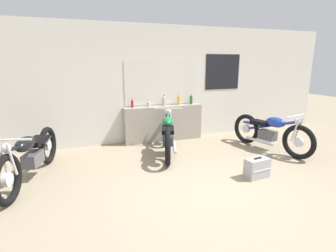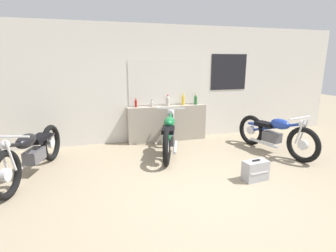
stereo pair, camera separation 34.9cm
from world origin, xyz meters
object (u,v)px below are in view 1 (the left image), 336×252
at_px(bottle_leftmost, 132,103).
at_px(motorcycle_blue, 270,132).
at_px(motorcycle_green, 168,134).
at_px(bottle_right_center, 179,99).
at_px(hard_case_silver, 257,168).
at_px(bottle_left_center, 148,104).
at_px(bottle_rightmost, 191,99).
at_px(motorcycle_black, 30,156).
at_px(bottle_center, 164,101).

distance_m(bottle_leftmost, motorcycle_blue, 3.21).
xyz_separation_m(bottle_leftmost, motorcycle_green, (0.54, -0.98, -0.55)).
bearing_deg(bottle_right_center, hard_case_silver, -82.75).
distance_m(bottle_leftmost, bottle_left_center, 0.39).
distance_m(bottle_right_center, hard_case_silver, 2.82).
xyz_separation_m(bottle_right_center, bottle_rightmost, (0.32, -0.04, -0.01)).
bearing_deg(hard_case_silver, motorcycle_green, 120.99).
height_order(motorcycle_black, hard_case_silver, motorcycle_black).
relative_size(bottle_left_center, motorcycle_black, 0.08).
relative_size(bottle_right_center, motorcycle_green, 0.15).
distance_m(bottle_rightmost, hard_case_silver, 2.76).
bearing_deg(bottle_center, bottle_left_center, -178.24).
xyz_separation_m(bottle_left_center, motorcycle_green, (0.15, -0.95, -0.53)).
height_order(bottle_leftmost, bottle_left_center, bottle_leftmost).
bearing_deg(bottle_left_center, bottle_rightmost, 0.52).
height_order(motorcycle_green, hard_case_silver, motorcycle_green).
bearing_deg(motorcycle_green, bottle_left_center, 99.18).
xyz_separation_m(bottle_leftmost, bottle_right_center, (1.20, 0.02, 0.03)).
distance_m(motorcycle_blue, hard_case_silver, 1.64).
bearing_deg(bottle_left_center, motorcycle_black, -150.34).
height_order(bottle_center, motorcycle_blue, bottle_center).
relative_size(motorcycle_green, hard_case_silver, 4.49).
distance_m(bottle_rightmost, motorcycle_green, 1.49).
xyz_separation_m(bottle_rightmost, motorcycle_black, (-3.57, -1.40, -0.57)).
xyz_separation_m(bottle_center, motorcycle_black, (-2.84, -1.40, -0.57)).
xyz_separation_m(bottle_rightmost, hard_case_silver, (0.02, -2.63, -0.83)).
relative_size(motorcycle_black, hard_case_silver, 4.96).
height_order(motorcycle_blue, hard_case_silver, motorcycle_blue).
bearing_deg(bottle_rightmost, motorcycle_blue, -51.54).
distance_m(bottle_leftmost, bottle_rightmost, 1.52).
relative_size(bottle_leftmost, motorcycle_blue, 0.11).
height_order(bottle_center, motorcycle_black, bottle_center).
relative_size(bottle_right_center, motorcycle_black, 0.13).
height_order(bottle_right_center, hard_case_silver, bottle_right_center).
bearing_deg(bottle_leftmost, motorcycle_blue, -29.70).
bearing_deg(bottle_left_center, motorcycle_green, -80.82).
xyz_separation_m(bottle_center, motorcycle_blue, (1.96, -1.54, -0.58)).
bearing_deg(bottle_leftmost, hard_case_silver, -59.87).
bearing_deg(bottle_right_center, bottle_leftmost, -179.28).
distance_m(motorcycle_green, hard_case_silver, 1.97).
bearing_deg(hard_case_silver, bottle_leftmost, 120.13).
height_order(bottle_rightmost, motorcycle_blue, bottle_rightmost).
bearing_deg(motorcycle_black, bottle_rightmost, 21.36).
distance_m(bottle_center, bottle_right_center, 0.42).
distance_m(bottle_left_center, motorcycle_green, 1.10).
distance_m(motorcycle_green, motorcycle_black, 2.62).
relative_size(bottle_leftmost, bottle_right_center, 0.74).
relative_size(bottle_leftmost, motorcycle_green, 0.11).
height_order(bottle_rightmost, motorcycle_black, bottle_rightmost).
relative_size(bottle_right_center, motorcycle_blue, 0.15).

